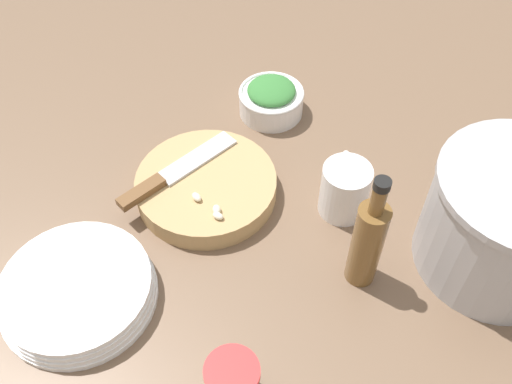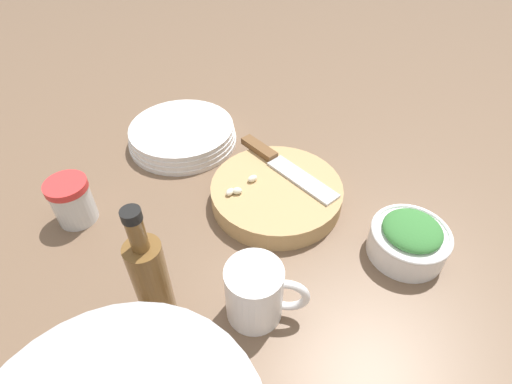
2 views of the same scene
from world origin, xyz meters
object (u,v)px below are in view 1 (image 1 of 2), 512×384
at_px(spice_jar, 233,383).
at_px(stock_pot, 508,222).
at_px(plate_stack, 77,290).
at_px(chef_knife, 171,174).
at_px(herb_bowl, 271,99).
at_px(oil_bottle, 367,242).
at_px(garlic_cloves, 210,207).
at_px(cutting_board, 206,186).
at_px(coffee_mug, 345,189).

height_order(spice_jar, stock_pot, stock_pot).
bearing_deg(plate_stack, spice_jar, 98.81).
relative_size(chef_knife, spice_jar, 2.85).
bearing_deg(plate_stack, herb_bowl, -174.07).
distance_m(spice_jar, oil_bottle, 0.26).
distance_m(garlic_cloves, herb_bowl, 0.28).
height_order(cutting_board, oil_bottle, oil_bottle).
relative_size(coffee_mug, stock_pot, 0.43).
relative_size(chef_knife, plate_stack, 1.02).
height_order(garlic_cloves, coffee_mug, coffee_mug).
distance_m(garlic_cloves, plate_stack, 0.22).
bearing_deg(spice_jar, plate_stack, -81.19).
xyz_separation_m(spice_jar, stock_pot, (-0.41, 0.15, 0.05)).
bearing_deg(oil_bottle, plate_stack, -43.31).
height_order(chef_knife, herb_bowl, herb_bowl).
xyz_separation_m(chef_knife, stock_pot, (-0.22, 0.45, 0.05)).
relative_size(cutting_board, coffee_mug, 2.27).
bearing_deg(oil_bottle, coffee_mug, -132.64).
bearing_deg(herb_bowl, oil_bottle, 60.44).
bearing_deg(stock_pot, plate_stack, -42.26).
distance_m(cutting_board, herb_bowl, 0.23).
height_order(cutting_board, spice_jar, spice_jar).
bearing_deg(chef_knife, plate_stack, -73.04).
distance_m(oil_bottle, stock_pot, 0.20).
distance_m(herb_bowl, coffee_mug, 0.25).
relative_size(spice_jar, plate_stack, 0.36).
bearing_deg(spice_jar, coffee_mug, -167.21).
bearing_deg(herb_bowl, plate_stack, 5.93).
relative_size(chef_knife, oil_bottle, 1.09).
bearing_deg(spice_jar, cutting_board, -129.88).
bearing_deg(stock_pot, cutting_board, -64.96).
relative_size(herb_bowl, oil_bottle, 0.58).
distance_m(cutting_board, spice_jar, 0.34).
relative_size(plate_stack, oil_bottle, 1.07).
height_order(cutting_board, herb_bowl, herb_bowl).
bearing_deg(herb_bowl, garlic_cloves, 20.62).
bearing_deg(cutting_board, herb_bowl, -167.30).
distance_m(cutting_board, stock_pot, 0.45).
bearing_deg(oil_bottle, spice_jar, -3.83).
distance_m(garlic_cloves, stock_pot, 0.43).
bearing_deg(cutting_board, coffee_mug, 124.00).
distance_m(spice_jar, plate_stack, 0.26).
relative_size(spice_jar, stock_pot, 0.34).
bearing_deg(cutting_board, plate_stack, -0.04).
bearing_deg(spice_jar, garlic_cloves, -130.04).
height_order(chef_knife, stock_pot, stock_pot).
xyz_separation_m(chef_knife, garlic_cloves, (0.01, 0.09, 0.00)).
distance_m(coffee_mug, oil_bottle, 0.13).
bearing_deg(oil_bottle, garlic_cloves, -71.66).
bearing_deg(stock_pot, coffee_mug, -73.42).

